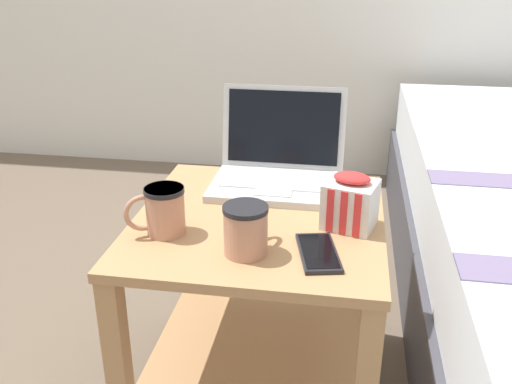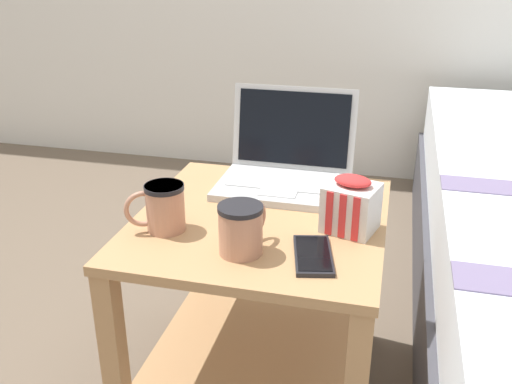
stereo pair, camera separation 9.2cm
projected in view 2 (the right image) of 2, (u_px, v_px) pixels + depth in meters
bedside_table at (261, 283)px, 1.37m from camera, size 0.56×0.59×0.50m
laptop at (286, 167)px, 1.46m from camera, size 0.33×0.27×0.23m
mug_front_left at (240, 226)px, 1.13m from camera, size 0.09×0.13×0.10m
mug_front_right at (163, 205)px, 1.22m from camera, size 0.12×0.09×0.10m
snack_bag at (351, 206)px, 1.22m from camera, size 0.13×0.12×0.12m
cell_phone at (313, 255)px, 1.13m from camera, size 0.10×0.17×0.01m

